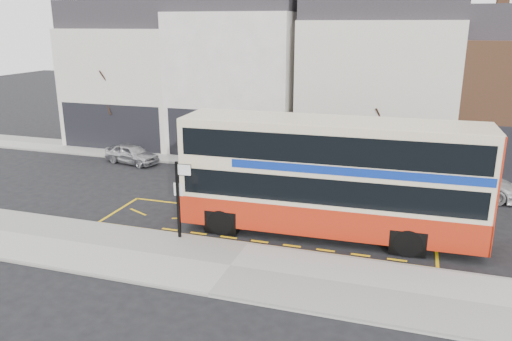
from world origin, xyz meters
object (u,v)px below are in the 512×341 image
(car_silver, at_px, (132,154))
(street_tree_left, at_px, (114,80))
(street_tree_right, at_px, (380,115))
(car_white, at_px, (463,181))
(double_decker_bus, at_px, (331,176))
(car_grey, at_px, (255,162))
(bus_stop_post, at_px, (179,193))

(car_silver, relative_size, street_tree_left, 0.52)
(street_tree_left, relative_size, street_tree_right, 1.41)
(car_white, distance_m, street_tree_left, 22.56)
(double_decker_bus, xyz_separation_m, car_grey, (-5.53, 7.30, -1.83))
(bus_stop_post, bearing_deg, double_decker_bus, 19.61)
(car_silver, bearing_deg, car_grey, -75.17)
(double_decker_bus, height_order, street_tree_right, street_tree_right)
(car_silver, xyz_separation_m, car_white, (19.02, -0.15, 0.14))
(double_decker_bus, distance_m, bus_stop_post, 6.03)
(double_decker_bus, bearing_deg, car_white, 49.16)
(bus_stop_post, distance_m, street_tree_right, 14.06)
(car_grey, bearing_deg, bus_stop_post, -169.49)
(street_tree_left, height_order, street_tree_right, street_tree_left)
(car_silver, height_order, street_tree_right, street_tree_right)
(street_tree_left, bearing_deg, car_white, -8.55)
(double_decker_bus, distance_m, car_silver, 15.29)
(car_grey, relative_size, street_tree_right, 0.84)
(bus_stop_post, xyz_separation_m, car_white, (11.08, 9.32, -1.27))
(car_silver, height_order, car_grey, car_grey)
(street_tree_left, distance_m, street_tree_right, 17.57)
(double_decker_bus, xyz_separation_m, car_white, (5.58, 6.89, -1.75))
(car_silver, bearing_deg, street_tree_right, -65.93)
(car_grey, bearing_deg, car_white, -81.79)
(double_decker_bus, bearing_deg, car_silver, 150.48)
(street_tree_left, bearing_deg, car_grey, -14.93)
(car_silver, bearing_deg, street_tree_left, 56.07)
(car_white, xyz_separation_m, street_tree_left, (-21.96, 3.30, 3.97))
(car_silver, distance_m, street_tree_left, 5.96)
(car_grey, distance_m, street_tree_right, 7.63)
(bus_stop_post, relative_size, car_white, 0.60)
(car_grey, height_order, car_white, car_white)
(bus_stop_post, height_order, street_tree_left, street_tree_left)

